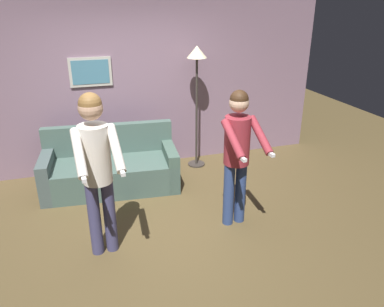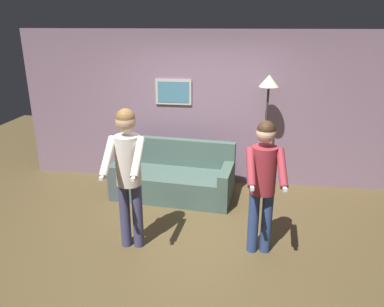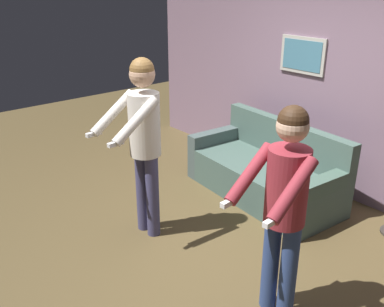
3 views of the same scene
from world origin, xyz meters
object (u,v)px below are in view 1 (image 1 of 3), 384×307
(couch, at_px, (111,169))
(person_standing_right, at_px, (238,147))
(person_standing_left, at_px, (96,161))
(torchiere_lamp, at_px, (197,70))

(couch, bearing_deg, person_standing_right, -46.86)
(couch, xyz_separation_m, person_standing_left, (-0.24, -1.54, 0.81))
(torchiere_lamp, distance_m, person_standing_left, 2.59)
(person_standing_left, xyz_separation_m, person_standing_right, (1.59, 0.11, -0.08))
(couch, distance_m, person_standing_right, 2.10)
(couch, height_order, person_standing_left, person_standing_left)
(couch, relative_size, torchiere_lamp, 1.01)
(torchiere_lamp, distance_m, person_standing_right, 1.89)
(torchiere_lamp, bearing_deg, person_standing_left, -131.39)
(couch, xyz_separation_m, person_standing_right, (1.34, -1.43, 0.73))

